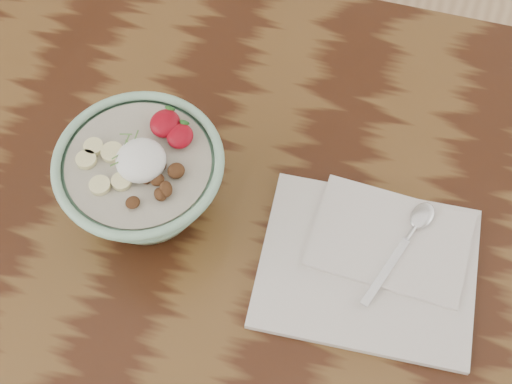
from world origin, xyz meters
TOP-DOWN VIEW (x-y plane):
  - table at (0.00, 0.00)cm, footprint 160.00×90.00cm
  - breakfast_bowl at (-1.55, -0.44)cm, footprint 21.34×21.34cm
  - napkin at (29.30, -1.00)cm, footprint 28.84×23.77cm
  - spoon at (33.58, 4.30)cm, footprint 7.77×16.93cm

SIDE VIEW (x-z plane):
  - table at x=0.00cm, z-range 28.20..103.20cm
  - napkin at x=29.30cm, z-range 74.86..76.57cm
  - spoon at x=33.58cm, z-range 76.63..77.54cm
  - breakfast_bowl at x=-1.55cm, z-range 75.03..89.44cm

